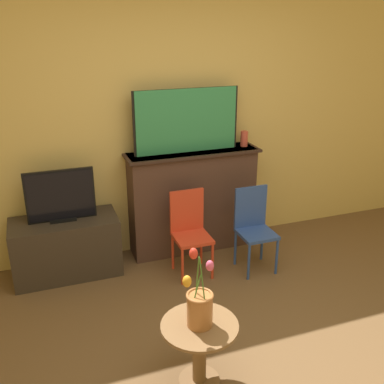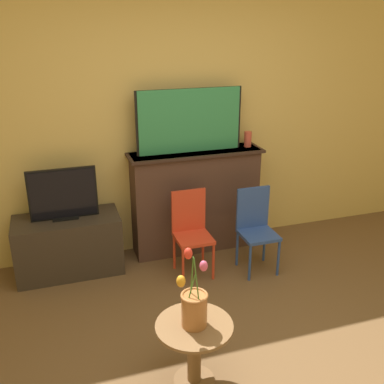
% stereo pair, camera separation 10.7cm
% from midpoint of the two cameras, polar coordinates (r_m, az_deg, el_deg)
% --- Properties ---
extents(wall_back, '(8.00, 0.06, 2.70)m').
position_cam_midpoint_polar(wall_back, '(4.29, -3.42, 9.99)').
color(wall_back, '#E0BC66').
rests_on(wall_back, ground).
extents(fireplace_mantel, '(1.29, 0.34, 1.01)m').
position_cam_midpoint_polar(fireplace_mantel, '(4.40, -0.63, -0.96)').
color(fireplace_mantel, '#4C3328').
rests_on(fireplace_mantel, ground).
extents(painting, '(1.00, 0.03, 0.59)m').
position_cam_midpoint_polar(painting, '(4.16, -1.43, 9.03)').
color(painting, black).
rests_on(painting, fireplace_mantel).
extents(mantel_candle, '(0.07, 0.07, 0.15)m').
position_cam_midpoint_polar(mantel_candle, '(4.42, 5.94, 6.74)').
color(mantel_candle, '#CC4C3D').
rests_on(mantel_candle, fireplace_mantel).
extents(tv_stand, '(0.93, 0.45, 0.53)m').
position_cam_midpoint_polar(tv_stand, '(4.22, -16.38, -6.72)').
color(tv_stand, '#382D23').
rests_on(tv_stand, ground).
extents(tv_monitor, '(0.58, 0.12, 0.46)m').
position_cam_midpoint_polar(tv_monitor, '(4.03, -17.09, -0.53)').
color(tv_monitor, black).
rests_on(tv_monitor, tv_stand).
extents(chair_red, '(0.31, 0.31, 0.77)m').
position_cam_midpoint_polar(chair_red, '(4.02, -1.05, -4.60)').
color(chair_red, red).
rests_on(chair_red, ground).
extents(chair_blue, '(0.31, 0.31, 0.77)m').
position_cam_midpoint_polar(chair_blue, '(4.13, 7.12, -4.07)').
color(chair_blue, '#2D4C99').
rests_on(chair_blue, ground).
extents(side_table, '(0.48, 0.48, 0.44)m').
position_cam_midpoint_polar(side_table, '(2.94, -0.15, -18.81)').
color(side_table, brown).
rests_on(side_table, ground).
extents(vase_tulips, '(0.20, 0.19, 0.50)m').
position_cam_midpoint_polar(vase_tulips, '(2.76, -0.21, -14.19)').
color(vase_tulips, '#AD6B38').
rests_on(vase_tulips, side_table).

